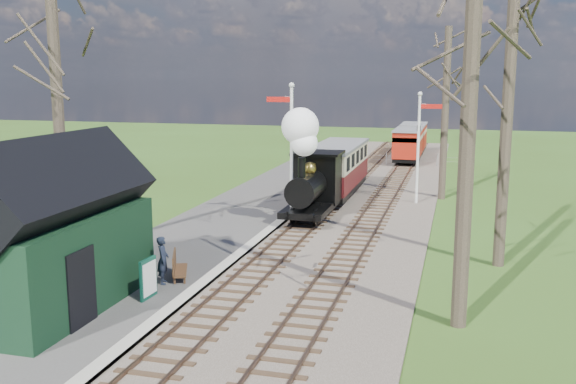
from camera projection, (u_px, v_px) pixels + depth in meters
name	position (u px, v px, depth m)	size (l,w,h in m)	color
distant_hills	(411.00, 268.00, 76.62)	(114.40, 48.00, 22.02)	#385B23
ballast_bed	(358.00, 201.00, 33.47)	(8.00, 60.00, 0.10)	brown
track_near	(333.00, 199.00, 33.79)	(1.60, 60.00, 0.15)	brown
track_far	(383.00, 201.00, 33.13)	(1.60, 60.00, 0.15)	brown
platform	(215.00, 229.00, 27.09)	(5.00, 44.00, 0.20)	#474442
coping_strip	(267.00, 233.00, 26.50)	(0.40, 44.00, 0.21)	#B2AD9E
station_shed	(51.00, 234.00, 17.41)	(3.25, 6.30, 4.78)	black
semaphore_near	(290.00, 143.00, 27.66)	(1.22, 0.24, 6.22)	silver
semaphore_far	(420.00, 139.00, 32.09)	(1.22, 0.24, 5.72)	silver
bare_trees	(305.00, 115.00, 21.23)	(15.51, 22.39, 12.00)	#382D23
fence_line	(374.00, 158.00, 46.93)	(12.60, 0.08, 1.00)	slate
locomotive	(311.00, 172.00, 28.40)	(2.01, 4.68, 5.01)	black
coach	(337.00, 167.00, 34.27)	(2.34, 8.02, 2.46)	black
red_carriage_a	(408.00, 145.00, 47.47)	(1.98, 4.91, 2.09)	black
red_carriage_b	(413.00, 138.00, 52.70)	(1.98, 4.91, 2.09)	black
sign_board	(148.00, 278.00, 18.37)	(0.15, 0.81, 1.18)	#0D4031
bench	(177.00, 266.00, 20.25)	(0.92, 1.47, 0.81)	#4C301B
person	(163.00, 260.00, 19.64)	(0.54, 0.36, 1.49)	#1A2030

